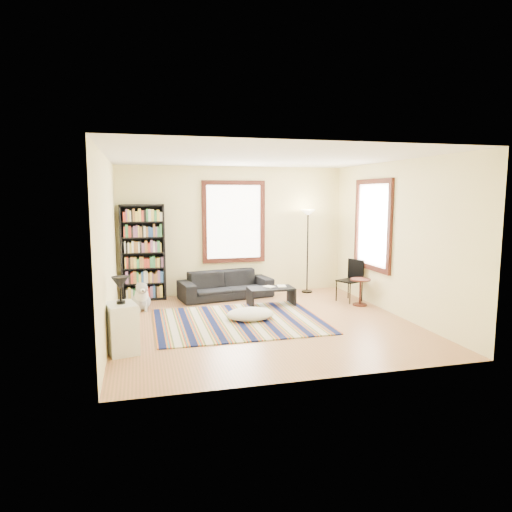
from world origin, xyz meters
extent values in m
cube|color=#B57752|center=(0.00, 0.00, -0.05)|extent=(5.00, 5.00, 0.10)
cube|color=white|center=(0.00, 0.00, 2.85)|extent=(5.00, 5.00, 0.10)
cube|color=#FEEEAB|center=(0.00, 2.55, 1.40)|extent=(5.00, 0.10, 2.80)
cube|color=#FEEEAB|center=(0.00, -2.55, 1.40)|extent=(5.00, 0.10, 2.80)
cube|color=#FEEEAB|center=(-2.55, 0.00, 1.40)|extent=(0.10, 5.00, 2.80)
cube|color=#FEEEAB|center=(2.55, 0.00, 1.40)|extent=(0.10, 5.00, 2.80)
cube|color=white|center=(0.00, 2.47, 1.60)|extent=(1.20, 0.06, 1.60)
cube|color=white|center=(2.47, 0.80, 1.60)|extent=(0.06, 1.20, 1.60)
cube|color=#0B123A|center=(-0.39, 0.19, 0.01)|extent=(2.89, 2.31, 0.02)
imported|color=black|center=(-0.27, 2.05, 0.29)|extent=(1.09, 2.06, 0.57)
cube|color=black|center=(-1.96, 2.32, 1.00)|extent=(0.90, 0.30, 2.00)
cube|color=black|center=(0.48, 1.18, 0.18)|extent=(1.01, 0.77, 0.36)
imported|color=beige|center=(0.38, 1.18, 0.37)|extent=(0.26, 0.24, 0.02)
imported|color=beige|center=(0.63, 1.23, 0.37)|extent=(0.20, 0.25, 0.02)
ellipsoid|color=beige|center=(-0.17, 0.24, 0.11)|extent=(1.01, 0.88, 0.21)
cylinder|color=#401A10|center=(2.20, 0.73, 0.27)|extent=(0.48, 0.48, 0.54)
cube|color=black|center=(2.15, 1.11, 0.43)|extent=(0.55, 0.54, 0.86)
cube|color=white|center=(-2.30, -0.94, 0.35)|extent=(0.49, 0.57, 0.70)
camera|label=1|loc=(-2.02, -7.36, 2.20)|focal=32.00mm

